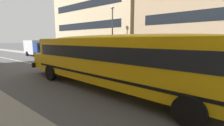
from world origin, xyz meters
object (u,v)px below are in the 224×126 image
parked_car_dark_blue_by_lamppost (60,54)px  street_lamp (112,28)px  box_truck (36,48)px  school_bus (108,57)px

parked_car_dark_blue_by_lamppost → street_lamp: size_ratio=0.58×
box_truck → street_lamp: size_ratio=0.90×
box_truck → street_lamp: bearing=9.1°
school_bus → box_truck: 23.07m
school_bus → box_truck: (-22.21, 6.23, -0.30)m
school_bus → box_truck: school_bus is taller
school_bus → parked_car_dark_blue_by_lamppost: size_ratio=3.55×
school_bus → box_truck: bearing=-13.4°
school_bus → street_lamp: (-6.04, 7.99, 2.47)m
parked_car_dark_blue_by_lamppost → box_truck: (-7.81, 0.27, 0.70)m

